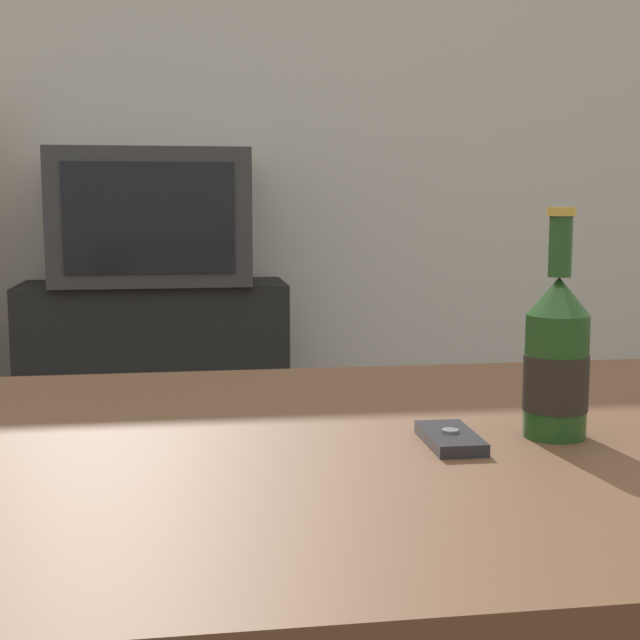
# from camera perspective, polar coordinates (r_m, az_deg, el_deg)

# --- Properties ---
(back_wall) EXTENTS (8.00, 0.05, 2.60)m
(back_wall) POSITION_cam_1_polar(r_m,az_deg,el_deg) (4.03, -6.97, 15.23)
(back_wall) COLOR beige
(back_wall) RESTS_ON ground_plane
(coffee_table) EXTENTS (1.38, 0.88, 0.49)m
(coffee_table) POSITION_cam_1_polar(r_m,az_deg,el_deg) (1.03, -1.01, -10.90)
(coffee_table) COLOR brown
(coffee_table) RESTS_ON ground_plane
(tv_stand) EXTENTS (1.08, 0.43, 0.43)m
(tv_stand) POSITION_cam_1_polar(r_m,az_deg,el_deg) (3.75, -10.53, -0.91)
(tv_stand) COLOR black
(tv_stand) RESTS_ON ground_plane
(television) EXTENTS (0.78, 0.52, 0.54)m
(television) POSITION_cam_1_polar(r_m,az_deg,el_deg) (3.70, -10.72, 6.51)
(television) COLOR #2D2D2D
(television) RESTS_ON tv_stand
(beer_bottle) EXTENTS (0.07, 0.07, 0.26)m
(beer_bottle) POSITION_cam_1_polar(r_m,az_deg,el_deg) (1.05, 14.90, -2.43)
(beer_bottle) COLOR #1E4219
(beer_bottle) RESTS_ON coffee_table
(cell_phone) EXTENTS (0.06, 0.12, 0.02)m
(cell_phone) POSITION_cam_1_polar(r_m,az_deg,el_deg) (1.01, 8.33, -7.49)
(cell_phone) COLOR #232328
(cell_phone) RESTS_ON coffee_table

